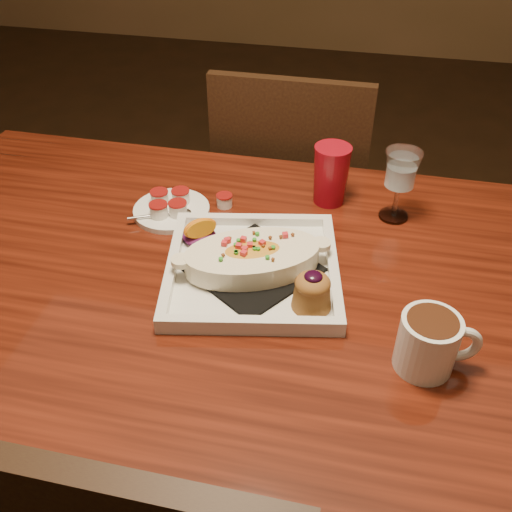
% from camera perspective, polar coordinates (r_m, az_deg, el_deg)
% --- Properties ---
extents(floor, '(7.00, 7.00, 0.00)m').
position_cam_1_polar(floor, '(1.63, -1.12, -22.62)').
color(floor, black).
rests_on(floor, ground).
extents(table, '(1.50, 0.90, 0.75)m').
position_cam_1_polar(table, '(1.11, -1.54, -6.04)').
color(table, maroon).
rests_on(table, floor).
extents(chair_far, '(0.42, 0.42, 0.93)m').
position_cam_1_polar(chair_far, '(1.68, 3.66, 5.20)').
color(chair_far, black).
rests_on(chair_far, floor).
extents(plate, '(0.36, 0.36, 0.08)m').
position_cam_1_polar(plate, '(1.02, -0.01, -0.86)').
color(plate, white).
rests_on(plate, table).
extents(coffee_mug, '(0.13, 0.09, 0.10)m').
position_cam_1_polar(coffee_mug, '(0.89, 17.00, -8.17)').
color(coffee_mug, white).
rests_on(coffee_mug, table).
extents(goblet, '(0.07, 0.07, 0.15)m').
position_cam_1_polar(goblet, '(1.17, 14.29, 8.03)').
color(goblet, silver).
rests_on(goblet, table).
extents(saucer, '(0.16, 0.16, 0.11)m').
position_cam_1_polar(saucer, '(1.21, -8.60, 4.77)').
color(saucer, white).
rests_on(saucer, table).
extents(creamer_loose, '(0.04, 0.04, 0.03)m').
position_cam_1_polar(creamer_loose, '(1.22, -3.18, 5.58)').
color(creamer_loose, white).
rests_on(creamer_loose, table).
extents(red_tumbler, '(0.08, 0.08, 0.13)m').
position_cam_1_polar(red_tumbler, '(1.22, 7.50, 8.04)').
color(red_tumbler, '#9F0B1A').
rests_on(red_tumbler, table).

